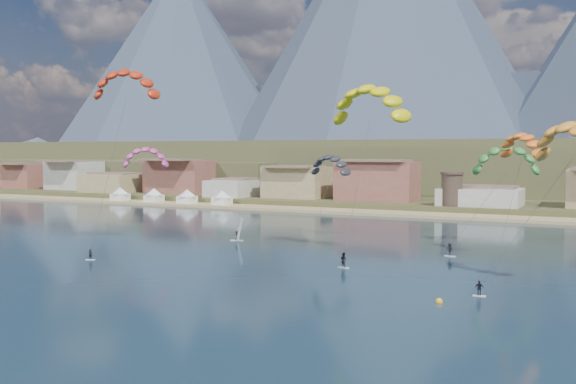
{
  "coord_description": "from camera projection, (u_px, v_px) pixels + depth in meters",
  "views": [
    {
      "loc": [
        41.89,
        -51.7,
        15.85
      ],
      "look_at": [
        0.0,
        32.0,
        10.0
      ],
      "focal_mm": 41.02,
      "sensor_mm": 36.0,
      "label": 1
    }
  ],
  "objects": [
    {
      "name": "ground",
      "position": [
        145.0,
        309.0,
        65.84
      ],
      "size": [
        2400.0,
        2400.0,
        0.0
      ],
      "primitive_type": "plane",
      "color": "black",
      "rests_on": "ground"
    },
    {
      "name": "beach",
      "position": [
        423.0,
        215.0,
        160.43
      ],
      "size": [
        2200.0,
        12.0,
        0.9
      ],
      "color": "tan",
      "rests_on": "ground"
    },
    {
      "name": "land",
      "position": [
        562.0,
        169.0,
        565.66
      ],
      "size": [
        2200.0,
        900.0,
        4.0
      ],
      "color": "brown",
      "rests_on": "ground"
    },
    {
      "name": "foothills",
      "position": [
        562.0,
        168.0,
        262.76
      ],
      "size": [
        940.0,
        210.0,
        18.0
      ],
      "color": "brown",
      "rests_on": "ground"
    },
    {
      "name": "mountain_ridge",
      "position": [
        569.0,
        40.0,
        798.12
      ],
      "size": [
        2060.0,
        480.0,
        400.0
      ],
      "color": "#2D3A4B",
      "rests_on": "ground"
    },
    {
      "name": "town",
      "position": [
        303.0,
        178.0,
        192.09
      ],
      "size": [
        400.0,
        24.0,
        12.0
      ],
      "color": "beige",
      "rests_on": "ground"
    },
    {
      "name": "watchtower",
      "position": [
        452.0,
        189.0,
        164.96
      ],
      "size": [
        5.82,
        5.82,
        8.6
      ],
      "color": "#47382D",
      "rests_on": "ground"
    },
    {
      "name": "beach_tents",
      "position": [
        170.0,
        192.0,
        194.27
      ],
      "size": [
        43.4,
        6.4,
        5.0
      ],
      "color": "white",
      "rests_on": "ground"
    },
    {
      "name": "kitesurfer_red",
      "position": [
        126.0,
        80.0,
        104.4
      ],
      "size": [
        11.91,
        15.37,
        30.16
      ],
      "color": "silver",
      "rests_on": "ground"
    },
    {
      "name": "kitesurfer_yellow",
      "position": [
        370.0,
        99.0,
        97.9
      ],
      "size": [
        14.21,
        15.97,
        27.22
      ],
      "color": "silver",
      "rests_on": "ground"
    },
    {
      "name": "kitesurfer_orange",
      "position": [
        572.0,
        136.0,
        75.05
      ],
      "size": [
        14.71,
        14.45,
        21.66
      ],
      "color": "silver",
      "rests_on": "ground"
    },
    {
      "name": "kitesurfer_green",
      "position": [
        506.0,
        156.0,
        107.66
      ],
      "size": [
        12.64,
        17.76,
        20.41
      ],
      "color": "silver",
      "rests_on": "ground"
    },
    {
      "name": "distant_kite_pink",
      "position": [
        146.0,
        154.0,
        135.48
      ],
      "size": [
        10.15,
        8.4,
        18.46
      ],
      "color": "#262626",
      "rests_on": "ground"
    },
    {
      "name": "distant_kite_dark",
      "position": [
        330.0,
        162.0,
        121.39
      ],
      "size": [
        9.33,
        6.85,
        16.95
      ],
      "color": "#262626",
      "rests_on": "ground"
    },
    {
      "name": "distant_kite_orange",
      "position": [
        522.0,
        141.0,
        95.26
      ],
      "size": [
        8.37,
        8.04,
        19.99
      ],
      "color": "#262626",
      "rests_on": "ground"
    },
    {
      "name": "windsurfer",
      "position": [
        238.0,
        233.0,
        116.12
      ],
      "size": [
        2.39,
        2.62,
        4.13
      ],
      "color": "silver",
      "rests_on": "ground"
    },
    {
      "name": "buoy",
      "position": [
        439.0,
        302.0,
        68.62
      ],
      "size": [
        0.76,
        0.76,
        0.76
      ],
      "color": "#FFAD1A",
      "rests_on": "ground"
    }
  ]
}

